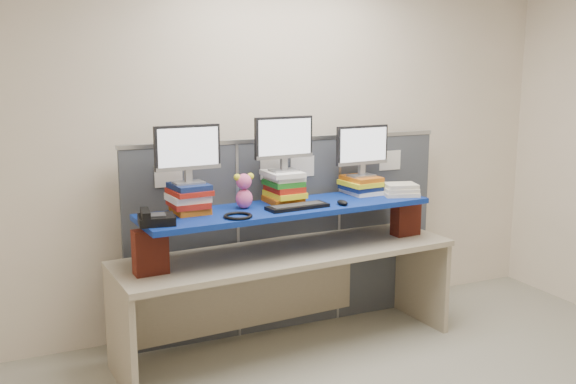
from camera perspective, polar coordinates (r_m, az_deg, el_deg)
name	(u,v)px	position (r m, az deg, el deg)	size (l,w,h in m)	color
room	(429,196)	(3.41, 12.46, -0.34)	(5.00, 4.00, 2.80)	#F8E6CD
cubicle_partition	(289,233)	(5.06, 0.09, -3.69)	(2.60, 0.06, 1.53)	#3E4149
desk	(288,271)	(4.68, 0.00, -7.01)	(2.54, 0.90, 0.76)	tan
brick_pier_left	(150,252)	(4.18, -12.14, -5.22)	(0.21, 0.12, 0.29)	maroon
brick_pier_right	(406,217)	(5.10, 10.42, -2.18)	(0.21, 0.12, 0.29)	maroon
blue_board	(288,208)	(4.56, 0.00, -1.47)	(2.12, 0.53, 0.04)	navy
book_stack_left	(189,198)	(4.37, -8.80, -0.53)	(0.28, 0.31, 0.20)	#B95911
book_stack_center	(284,187)	(4.65, -0.37, 0.48)	(0.27, 0.31, 0.23)	#B95911
book_stack_right	(361,185)	(5.01, 6.50, 0.62)	(0.28, 0.32, 0.14)	white
monitor_left	(188,151)	(4.31, -8.91, 3.66)	(0.45, 0.14, 0.39)	#95959A
monitor_center	(284,140)	(4.59, -0.37, 4.62)	(0.45, 0.14, 0.39)	#95959A
monitor_right	(362,148)	(4.96, 6.61, 3.93)	(0.45, 0.14, 0.39)	#95959A
keyboard	(297,207)	(4.47, 0.85, -1.30)	(0.46, 0.19, 0.03)	black
mouse	(342,203)	(4.59, 4.86, -0.94)	(0.06, 0.11, 0.04)	black
desk_phone	(155,219)	(4.10, -11.74, -2.34)	(0.25, 0.23, 0.09)	black
headset	(238,216)	(4.21, -4.47, -2.13)	(0.19, 0.19, 0.02)	black
plush_toy	(244,191)	(4.46, -3.93, 0.13)	(0.15, 0.11, 0.25)	#E55793
binder_stack	(401,190)	(4.98, 9.97, 0.20)	(0.30, 0.27, 0.09)	beige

